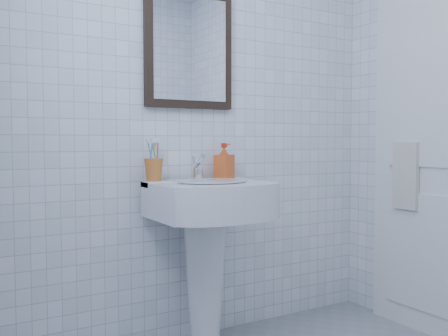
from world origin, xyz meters
TOP-DOWN VIEW (x-y plane):
  - wall_back at (0.00, 1.20)m, footprint 2.20×0.02m
  - wall_left at (-1.10, 0.00)m, footprint 0.02×2.40m
  - washbasin at (-0.09, 0.99)m, footprint 0.57×0.42m
  - faucet at (-0.09, 1.09)m, footprint 0.05×0.12m
  - toothbrush_cup at (-0.32, 1.11)m, footprint 0.11×0.11m
  - soap_dispenser at (0.08, 1.11)m, footprint 0.11×0.11m
  - wall_mirror at (-0.09, 1.18)m, footprint 0.50×0.04m
  - bathroom_door at (1.08, 0.55)m, footprint 0.04×0.80m
  - towel_ring at (1.06, 0.71)m, footprint 0.01×0.18m
  - hand_towel at (1.04, 0.71)m, footprint 0.03×0.16m

SIDE VIEW (x-z plane):
  - washbasin at x=-0.09m, z-range 0.15..1.02m
  - hand_towel at x=1.04m, z-range 0.68..1.06m
  - faucet at x=-0.09m, z-range 0.85..0.99m
  - toothbrush_cup at x=-0.32m, z-range 0.87..0.98m
  - soap_dispenser at x=0.08m, z-range 0.87..1.05m
  - bathroom_door at x=1.08m, z-range 0.00..2.00m
  - towel_ring at x=1.06m, z-range 0.96..1.14m
  - wall_back at x=0.00m, z-range 0.00..2.50m
  - wall_left at x=-1.10m, z-range 0.00..2.50m
  - wall_mirror at x=-0.09m, z-range 1.24..1.86m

